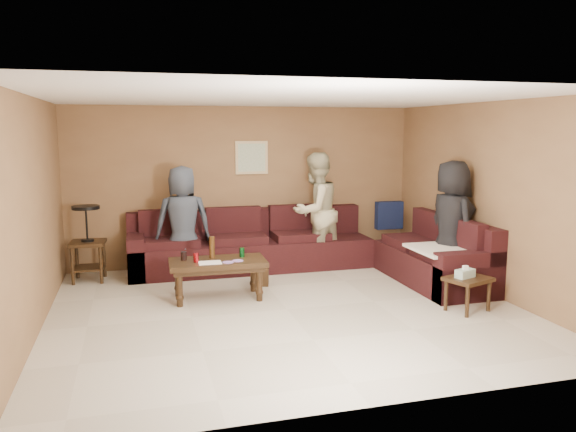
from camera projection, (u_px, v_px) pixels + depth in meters
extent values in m
plane|color=beige|center=(287.00, 309.00, 6.75)|extent=(5.50, 5.50, 0.00)
cube|color=white|center=(287.00, 102.00, 6.37)|extent=(5.50, 5.00, 0.10)
cube|color=olive|center=(245.00, 186.00, 8.94)|extent=(5.50, 0.10, 2.50)
cube|color=olive|center=(375.00, 251.00, 4.18)|extent=(5.50, 0.10, 2.50)
cube|color=olive|center=(32.00, 216.00, 5.84)|extent=(0.10, 5.00, 2.50)
cube|color=olive|center=(491.00, 199.00, 7.28)|extent=(0.10, 5.00, 2.50)
cube|color=black|center=(252.00, 255.00, 8.67)|extent=(3.70, 0.90, 0.45)
cube|color=black|center=(247.00, 223.00, 8.91)|extent=(3.70, 0.24, 0.45)
cube|color=black|center=(136.00, 256.00, 8.20)|extent=(0.24, 0.90, 0.63)
cube|color=black|center=(433.00, 267.00, 7.89)|extent=(0.90, 2.00, 0.45)
cube|color=black|center=(455.00, 234.00, 7.91)|extent=(0.24, 2.00, 0.45)
cube|color=black|center=(469.00, 276.00, 7.04)|extent=(0.90, 0.24, 0.63)
cube|color=#121A3B|center=(389.00, 215.00, 9.19)|extent=(0.45, 0.14, 0.45)
cube|color=white|center=(451.00, 249.00, 7.41)|extent=(1.00, 0.85, 0.04)
cube|color=#322010|center=(218.00, 263.00, 7.11)|extent=(1.23, 0.64, 0.07)
cube|color=#322010|center=(218.00, 268.00, 7.12)|extent=(1.14, 0.55, 0.05)
cylinder|color=#322010|center=(180.00, 289.00, 6.82)|extent=(0.08, 0.08, 0.44)
cylinder|color=#322010|center=(259.00, 284.00, 7.05)|extent=(0.08, 0.08, 0.44)
cylinder|color=#322010|center=(178.00, 280.00, 7.24)|extent=(0.08, 0.08, 0.44)
cylinder|color=#322010|center=(253.00, 275.00, 7.47)|extent=(0.08, 0.08, 0.44)
cylinder|color=#A5121B|center=(196.00, 257.00, 6.98)|extent=(0.07, 0.07, 0.12)
cylinder|color=#126926|center=(242.00, 252.00, 7.28)|extent=(0.07, 0.07, 0.12)
cylinder|color=#3B240D|center=(212.00, 247.00, 7.20)|extent=(0.07, 0.07, 0.28)
cylinder|color=black|center=(184.00, 256.00, 7.08)|extent=(0.08, 0.08, 0.11)
cube|color=white|center=(210.00, 263.00, 6.95)|extent=(0.29, 0.23, 0.00)
cylinder|color=#F456AD|center=(228.00, 262.00, 6.97)|extent=(0.14, 0.14, 0.01)
cylinder|color=#F456AD|center=(238.00, 261.00, 7.05)|extent=(0.14, 0.14, 0.01)
cube|color=#322010|center=(88.00, 243.00, 7.94)|extent=(0.51, 0.51, 0.05)
cube|color=#322010|center=(89.00, 268.00, 8.00)|extent=(0.45, 0.45, 0.03)
cylinder|color=#322010|center=(72.00, 266.00, 7.76)|extent=(0.05, 0.05, 0.55)
cylinder|color=#322010|center=(101.00, 264.00, 7.84)|extent=(0.05, 0.05, 0.55)
cylinder|color=#322010|center=(77.00, 259.00, 8.13)|extent=(0.05, 0.05, 0.55)
cylinder|color=#322010|center=(104.00, 258.00, 8.20)|extent=(0.05, 0.05, 0.55)
cylinder|color=black|center=(88.00, 240.00, 7.94)|extent=(0.17, 0.17, 0.03)
cylinder|color=black|center=(87.00, 223.00, 7.90)|extent=(0.03, 0.03, 0.46)
cylinder|color=black|center=(86.00, 207.00, 7.86)|extent=(0.38, 0.38, 0.05)
cube|color=#322010|center=(468.00, 279.00, 6.64)|extent=(0.60, 0.55, 0.05)
cylinder|color=#322010|center=(467.00, 301.00, 6.43)|extent=(0.05, 0.05, 0.39)
cylinder|color=#322010|center=(489.00, 295.00, 6.65)|extent=(0.05, 0.05, 0.39)
cylinder|color=#322010|center=(446.00, 295.00, 6.68)|extent=(0.05, 0.05, 0.39)
cylinder|color=#322010|center=(467.00, 289.00, 6.90)|extent=(0.05, 0.05, 0.39)
cube|color=silver|center=(465.00, 273.00, 6.61)|extent=(0.27, 0.19, 0.10)
cube|color=white|center=(465.00, 268.00, 6.60)|extent=(0.06, 0.04, 0.05)
cube|color=#322010|center=(261.00, 276.00, 7.79)|extent=(0.26, 0.26, 0.26)
cube|color=tan|center=(252.00, 158.00, 8.88)|extent=(0.52, 0.03, 0.52)
cube|color=beige|center=(252.00, 158.00, 8.86)|extent=(0.44, 0.01, 0.44)
imported|color=#323A46|center=(183.00, 222.00, 8.11)|extent=(0.82, 0.55, 1.63)
imported|color=#BFB68E|center=(315.00, 211.00, 8.63)|extent=(1.09, 1.02, 1.79)
imported|color=black|center=(451.00, 224.00, 7.63)|extent=(0.61, 0.88, 1.73)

